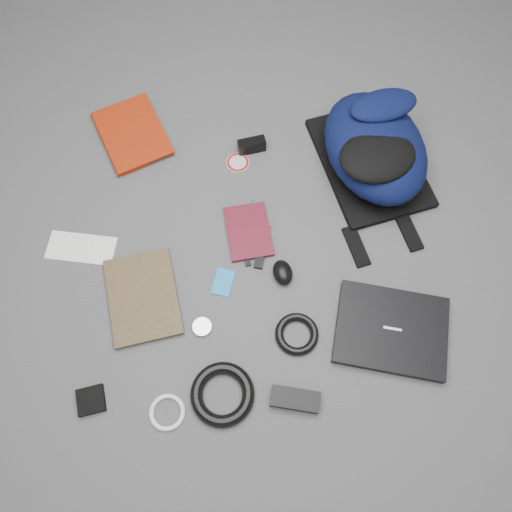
{
  "coord_description": "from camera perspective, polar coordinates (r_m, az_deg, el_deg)",
  "views": [
    {
      "loc": [
        -0.04,
        -0.58,
        1.44
      ],
      "look_at": [
        0.0,
        0.0,
        0.02
      ],
      "focal_mm": 35.0,
      "sensor_mm": 36.0,
      "label": 1
    }
  ],
  "objects": [
    {
      "name": "pen_teal",
      "position": [
        1.61,
        -0.1,
        4.5
      ],
      "size": [
        0.02,
        0.13,
        0.01
      ],
      "primitive_type": "cylinder",
      "rotation": [
        1.57,
        0.0,
        0.08
      ],
      "color": "#0D7A66",
      "rests_on": "ground"
    },
    {
      "name": "usb_silver",
      "position": [
        1.57,
        0.37,
        1.03
      ],
      "size": [
        0.02,
        0.05,
        0.01
      ],
      "primitive_type": "cube",
      "rotation": [
        0.0,
        0.0,
        0.01
      ],
      "color": "#BCBCBF",
      "rests_on": "ground"
    },
    {
      "name": "white_cable_coil",
      "position": [
        1.46,
        -10.12,
        -17.17
      ],
      "size": [
        0.13,
        0.13,
        0.01
      ],
      "primitive_type": "torus",
      "rotation": [
        0.0,
        0.0,
        0.3
      ],
      "color": "white",
      "rests_on": "ground"
    },
    {
      "name": "pen_red",
      "position": [
        1.57,
        1.07,
        1.48
      ],
      "size": [
        0.05,
        0.12,
        0.01
      ],
      "primitive_type": "cylinder",
      "rotation": [
        1.57,
        0.0,
        -0.36
      ],
      "color": "#AF2A0D",
      "rests_on": "ground"
    },
    {
      "name": "textbook_red",
      "position": [
        1.82,
        -17.01,
        12.04
      ],
      "size": [
        0.3,
        0.33,
        0.03
      ],
      "primitive_type": "imported",
      "rotation": [
        0.0,
        0.0,
        0.39
      ],
      "color": "maroon",
      "rests_on": "ground"
    },
    {
      "name": "id_badge",
      "position": [
        1.53,
        -3.78,
        -3.0
      ],
      "size": [
        0.08,
        0.1,
        0.0
      ],
      "primitive_type": "cube",
      "rotation": [
        0.0,
        0.0,
        -0.31
      ],
      "color": "blue",
      "rests_on": "ground"
    },
    {
      "name": "compact_camera",
      "position": [
        1.73,
        -0.5,
        12.52
      ],
      "size": [
        0.1,
        0.05,
        0.05
      ],
      "primitive_type": "cube",
      "rotation": [
        0.0,
        0.0,
        0.18
      ],
      "color": "black",
      "rests_on": "ground"
    },
    {
      "name": "power_brick",
      "position": [
        1.44,
        4.5,
        -16.0
      ],
      "size": [
        0.14,
        0.09,
        0.03
      ],
      "primitive_type": "cube",
      "rotation": [
        0.0,
        0.0,
        -0.23
      ],
      "color": "black",
      "rests_on": "ground"
    },
    {
      "name": "backpack",
      "position": [
        1.68,
        13.45,
        11.99
      ],
      "size": [
        0.43,
        0.54,
        0.2
      ],
      "primitive_type": null,
      "rotation": [
        0.0,
        0.0,
        0.23
      ],
      "color": "black",
      "rests_on": "ground"
    },
    {
      "name": "cable_coil",
      "position": [
        1.47,
        4.69,
        -8.88
      ],
      "size": [
        0.14,
        0.14,
        0.02
      ],
      "primitive_type": "torus",
      "rotation": [
        0.0,
        0.0,
        -0.09
      ],
      "color": "black",
      "rests_on": "ground"
    },
    {
      "name": "ground",
      "position": [
        1.56,
        -0.0,
        -0.28
      ],
      "size": [
        4.0,
        4.0,
        0.0
      ],
      "primitive_type": "plane",
      "color": "#4F4F51",
      "rests_on": "ground"
    },
    {
      "name": "laptop",
      "position": [
        1.52,
        15.19,
        -8.17
      ],
      "size": [
        0.37,
        0.32,
        0.03
      ],
      "primitive_type": "cube",
      "rotation": [
        0.0,
        0.0,
        -0.25
      ],
      "color": "black",
      "rests_on": "ground"
    },
    {
      "name": "envelope",
      "position": [
        1.66,
        -19.35,
        0.87
      ],
      "size": [
        0.23,
        0.14,
        0.0
      ],
      "primitive_type": "cube",
      "rotation": [
        0.0,
        0.0,
        -0.19
      ],
      "color": "white",
      "rests_on": "ground"
    },
    {
      "name": "mouse",
      "position": [
        1.52,
        3.07,
        -1.9
      ],
      "size": [
        0.07,
        0.09,
        0.04
      ],
      "primitive_type": "ellipsoid",
      "rotation": [
        0.0,
        0.0,
        0.18
      ],
      "color": "black",
      "rests_on": "ground"
    },
    {
      "name": "power_cord_coil",
      "position": [
        1.44,
        -3.86,
        -15.47
      ],
      "size": [
        0.24,
        0.24,
        0.03
      ],
      "primitive_type": "torus",
      "rotation": [
        0.0,
        0.0,
        0.42
      ],
      "color": "black",
      "rests_on": "ground"
    },
    {
      "name": "usb_black",
      "position": [
        1.55,
        -1.03,
        -0.35
      ],
      "size": [
        0.02,
        0.05,
        0.01
      ],
      "primitive_type": "cube",
      "rotation": [
        0.0,
        0.0,
        0.14
      ],
      "color": "black",
      "rests_on": "ground"
    },
    {
      "name": "dvd_case",
      "position": [
        1.59,
        -0.87,
        2.82
      ],
      "size": [
        0.15,
        0.2,
        0.01
      ],
      "primitive_type": "cube",
      "rotation": [
        0.0,
        0.0,
        0.11
      ],
      "color": "#480D19",
      "rests_on": "ground"
    },
    {
      "name": "headphone_right",
      "position": [
        1.52,
        -9.94,
        -6.06
      ],
      "size": [
        0.06,
        0.06,
        0.01
      ],
      "primitive_type": "cylinder",
      "rotation": [
        0.0,
        0.0,
        0.1
      ],
      "color": "silver",
      "rests_on": "ground"
    },
    {
      "name": "sticker_disc",
      "position": [
        1.72,
        -2.1,
        10.64
      ],
      "size": [
        0.09,
        0.09,
        0.0
      ],
      "primitive_type": "cylinder",
      "rotation": [
        0.0,
        0.0,
        0.18
      ],
      "color": "silver",
      "rests_on": "ground"
    },
    {
      "name": "comic_book",
      "position": [
        1.56,
        -16.46,
        -5.34
      ],
      "size": [
        0.25,
        0.31,
        0.02
      ],
      "primitive_type": "imported",
      "rotation": [
        0.0,
        0.0,
        0.17
      ],
      "color": "#A07C0B",
      "rests_on": "ground"
    },
    {
      "name": "headphone_left",
      "position": [
        1.49,
        -6.17,
        -8.06
      ],
      "size": [
        0.07,
        0.07,
        0.01
      ],
      "primitive_type": "cylinder",
      "rotation": [
        0.0,
        0.0,
        0.33
      ],
      "color": "#BCBCBE",
      "rests_on": "ground"
    },
    {
      "name": "key_fob",
      "position": [
        1.54,
        0.36,
        -0.68
      ],
      "size": [
        0.04,
        0.05,
        0.01
      ],
      "primitive_type": "cube",
      "rotation": [
        0.0,
        0.0,
        -0.26
      ],
      "color": "black",
      "rests_on": "ground"
    },
    {
      "name": "pouch",
      "position": [
        1.51,
        -18.34,
        -15.38
      ],
      "size": [
        0.09,
        0.09,
        0.02
      ],
      "primitive_type": "cube",
      "rotation": [
        0.0,
        0.0,
        0.18
      ],
      "color": "black",
      "rests_on": "ground"
    }
  ]
}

